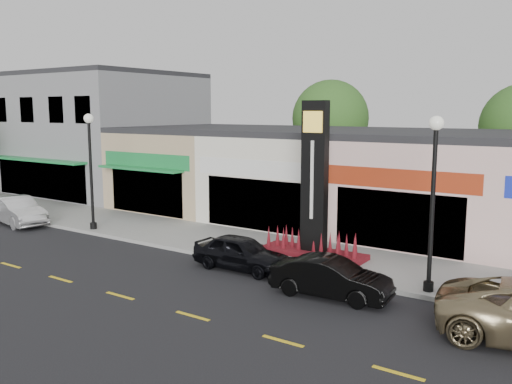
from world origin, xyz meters
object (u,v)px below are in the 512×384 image
(lamp_east_near, at_px, (433,186))
(car_black_sedan, at_px, (241,253))
(pylon_sign, at_px, (314,202))
(car_black_conv, at_px, (331,278))
(lamp_west_near, at_px, (90,160))
(car_white_van, at_px, (17,211))

(lamp_east_near, bearing_deg, car_black_sedan, -170.99)
(lamp_east_near, xyz_separation_m, car_black_sedan, (-6.52, -1.03, -2.84))
(pylon_sign, bearing_deg, car_black_conv, -54.64)
(lamp_west_near, bearing_deg, car_black_sedan, -6.23)
(lamp_west_near, xyz_separation_m, car_white_van, (-4.57, -1.07, -2.77))
(pylon_sign, bearing_deg, lamp_east_near, -18.75)
(lamp_east_near, distance_m, car_black_sedan, 7.19)
(car_white_van, height_order, car_black_conv, car_white_van)
(lamp_west_near, relative_size, car_black_conv, 1.45)
(lamp_east_near, xyz_separation_m, car_white_van, (-20.57, -1.07, -2.77))
(pylon_sign, distance_m, car_white_van, 15.89)
(lamp_west_near, distance_m, car_white_van, 5.45)
(pylon_sign, height_order, car_black_sedan, pylon_sign)
(pylon_sign, relative_size, car_white_van, 1.40)
(car_black_sedan, bearing_deg, lamp_east_near, -80.96)
(lamp_west_near, relative_size, pylon_sign, 0.91)
(lamp_west_near, distance_m, car_black_conv, 13.94)
(lamp_east_near, relative_size, car_white_van, 1.27)
(lamp_east_near, bearing_deg, lamp_west_near, 180.00)
(lamp_east_near, bearing_deg, car_black_conv, -143.16)
(lamp_west_near, height_order, pylon_sign, pylon_sign)
(car_black_sedan, xyz_separation_m, car_black_conv, (4.04, -0.82, -0.01))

